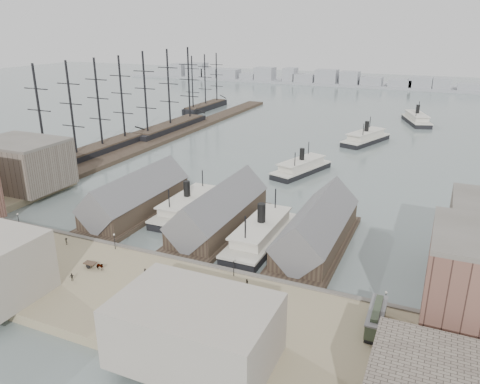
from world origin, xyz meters
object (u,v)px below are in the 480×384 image
at_px(horse_cart_center, 97,266).
at_px(horse_cart_right, 240,323).
at_px(ferry_docked_west, 187,206).
at_px(tram, 376,319).
at_px(horse_cart_left, 35,253).

distance_m(horse_cart_center, horse_cart_right, 36.38).
xyz_separation_m(horse_cart_center, horse_cart_right, (35.85, -6.18, -0.00)).
height_order(ferry_docked_west, horse_cart_right, ferry_docked_west).
relative_size(tram, horse_cart_left, 2.13).
distance_m(tram, horse_cart_left, 73.45).
height_order(horse_cart_left, horse_cart_center, horse_cart_center).
relative_size(ferry_docked_west, tram, 2.78).
relative_size(ferry_docked_west, horse_cart_center, 5.83).
bearing_deg(horse_cart_left, horse_cart_center, -65.63).
xyz_separation_m(ferry_docked_west, horse_cart_right, (36.29, -44.95, 0.43)).
distance_m(tram, horse_cart_center, 56.96).
relative_size(horse_cart_left, horse_cart_right, 1.00).
xyz_separation_m(tram, horse_cart_right, (-21.03, -9.15, -1.04)).
bearing_deg(ferry_docked_west, horse_cart_center, -89.35).
relative_size(tram, horse_cart_right, 2.13).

